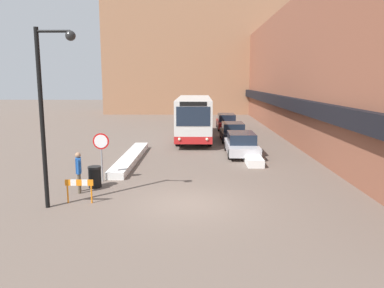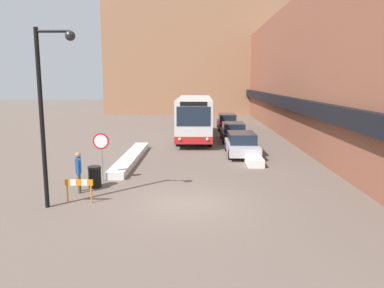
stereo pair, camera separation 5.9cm
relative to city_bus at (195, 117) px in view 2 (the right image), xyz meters
name	(u,v)px [view 2 (the right image)]	position (x,y,z in m)	size (l,w,h in m)	color
ground_plane	(187,203)	(-0.08, -16.26, -1.83)	(160.00, 160.00, 0.00)	#66564C
building_row_right	(295,74)	(9.89, 7.74, 3.58)	(5.50, 60.00, 10.85)	brown
building_backdrop_far	(196,60)	(-0.08, 26.33, 5.92)	(26.00, 8.00, 15.51)	#996B4C
snow_bank_left	(131,158)	(-3.68, -8.47, -1.65)	(0.90, 8.84, 0.37)	silver
snow_bank_right	(250,155)	(3.52, -7.66, -1.61)	(0.90, 5.35, 0.44)	silver
city_bus	(195,117)	(0.00, 0.00, 0.00)	(2.64, 10.60, 3.38)	silver
parked_car_front	(242,144)	(3.12, -6.46, -1.12)	(1.93, 4.63, 1.43)	#B7B7BC
parked_car_middle	(233,132)	(3.12, -0.57, -1.12)	(1.91, 4.44, 1.42)	black
parked_car_back	(227,122)	(3.12, 6.45, -1.08)	(1.85, 4.88, 1.50)	maroon
stop_sign	(101,147)	(-4.21, -13.05, -0.16)	(0.76, 0.08, 2.31)	gray
street_lamp	(48,99)	(-5.07, -16.79, 2.23)	(1.46, 0.36, 6.57)	black
pedestrian	(78,168)	(-4.74, -14.86, -0.78)	(0.33, 0.55, 1.74)	brown
trash_bin	(95,177)	(-4.29, -14.06, -1.35)	(0.59, 0.59, 0.95)	black
construction_barricade	(79,186)	(-4.28, -16.26, -1.16)	(1.10, 0.06, 0.94)	orange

